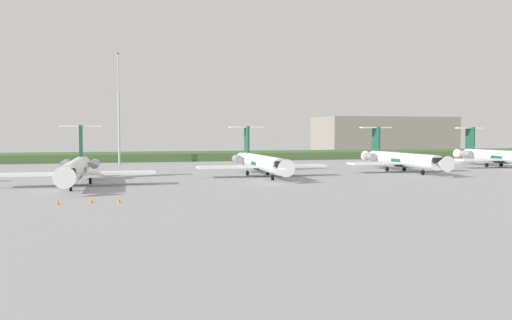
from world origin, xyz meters
TOP-DOWN VIEW (x-y plane):
  - ground_plane at (0.00, 30.00)m, footprint 500.00×500.00m
  - grass_berm at (0.00, 73.03)m, footprint 320.00×20.00m
  - regional_jet_second at (-29.08, 5.80)m, footprint 22.81×31.00m
  - regional_jet_third at (1.28, 14.61)m, footprint 22.81×31.00m
  - regional_jet_fourth at (30.73, 17.83)m, footprint 22.81×31.00m
  - regional_jet_fifth at (58.64, 24.03)m, footprint 22.81×31.00m
  - antenna_mast at (-23.25, 56.43)m, footprint 4.40×0.50m
  - distant_hangar at (72.26, 103.67)m, footprint 49.24×23.65m
  - safety_cone_front_marker at (-29.24, -15.41)m, footprint 0.44×0.44m
  - safety_cone_mid_marker at (-25.83, -14.91)m, footprint 0.44×0.44m
  - safety_cone_rear_marker at (-22.81, -15.32)m, footprint 0.44×0.44m

SIDE VIEW (x-z plane):
  - ground_plane at x=0.00m, z-range 0.00..0.00m
  - safety_cone_front_marker at x=-29.24m, z-range 0.00..0.55m
  - safety_cone_mid_marker at x=-25.83m, z-range 0.00..0.55m
  - safety_cone_rear_marker at x=-22.81m, z-range 0.00..0.55m
  - grass_berm at x=0.00m, z-range 0.00..2.09m
  - regional_jet_second at x=-29.08m, z-range -1.96..7.04m
  - regional_jet_third at x=1.28m, z-range -1.96..7.04m
  - regional_jet_fourth at x=30.73m, z-range -1.96..7.04m
  - regional_jet_fifth at x=58.64m, z-range -1.96..7.04m
  - distant_hangar at x=72.26m, z-range 0.00..13.32m
  - antenna_mast at x=-23.25m, z-range -2.36..24.68m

